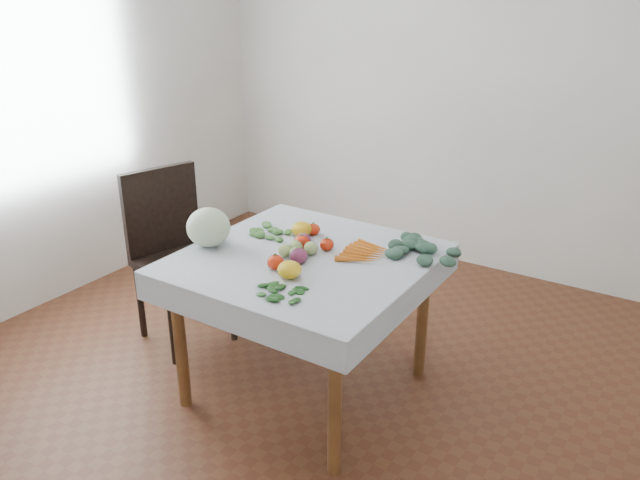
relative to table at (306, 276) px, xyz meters
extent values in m
plane|color=#5A321C|center=(0.00, 0.00, -0.65)|extent=(4.00, 4.00, 0.00)
cube|color=white|center=(0.00, 2.00, 0.70)|extent=(4.00, 0.04, 2.70)
cube|color=white|center=(-2.00, 0.00, 0.70)|extent=(0.04, 4.00, 2.70)
cube|color=brown|center=(0.00, 0.00, 0.08)|extent=(1.00, 1.00, 0.04)
cylinder|color=brown|center=(-0.44, -0.44, -0.30)|extent=(0.06, 0.06, 0.71)
cylinder|color=brown|center=(0.44, -0.44, -0.30)|extent=(0.06, 0.06, 0.71)
cylinder|color=brown|center=(-0.44, 0.44, -0.30)|extent=(0.06, 0.06, 0.71)
cylinder|color=brown|center=(0.44, 0.44, -0.30)|extent=(0.06, 0.06, 0.71)
cube|color=white|center=(0.00, 0.00, 0.10)|extent=(1.12, 1.12, 0.01)
cube|color=black|center=(-0.88, 0.04, -0.17)|extent=(0.57, 0.57, 0.04)
cube|color=black|center=(-1.08, 0.10, 0.11)|extent=(0.17, 0.45, 0.50)
cylinder|color=black|center=(-1.12, -0.09, -0.42)|extent=(0.04, 0.04, 0.47)
cylinder|color=black|center=(-0.75, -0.20, -0.42)|extent=(0.04, 0.04, 0.47)
cylinder|color=black|center=(-1.01, 0.28, -0.42)|extent=(0.04, 0.04, 0.47)
cylinder|color=black|center=(-0.64, 0.17, -0.42)|extent=(0.04, 0.04, 0.47)
ellipsoid|color=beige|center=(-0.48, -0.15, 0.20)|extent=(0.29, 0.29, 0.20)
ellipsoid|color=red|center=(-0.12, 0.25, 0.13)|extent=(0.08, 0.08, 0.06)
ellipsoid|color=red|center=(0.05, 0.12, 0.13)|extent=(0.09, 0.09, 0.06)
ellipsoid|color=red|center=(-0.07, 0.07, 0.14)|extent=(0.09, 0.09, 0.07)
ellipsoid|color=red|center=(-0.04, -0.19, 0.14)|extent=(0.09, 0.09, 0.07)
ellipsoid|color=gold|center=(-0.16, 0.21, 0.14)|extent=(0.13, 0.13, 0.08)
ellipsoid|color=gold|center=(0.07, -0.23, 0.14)|extent=(0.12, 0.12, 0.08)
ellipsoid|color=#58193C|center=(-0.07, 0.09, 0.14)|extent=(0.09, 0.09, 0.07)
ellipsoid|color=#58193C|center=(0.02, -0.08, 0.14)|extent=(0.11, 0.11, 0.07)
ellipsoid|color=#A5B86A|center=(-0.04, -0.02, 0.13)|extent=(0.06, 0.06, 0.05)
ellipsoid|color=#A5B86A|center=(-0.05, 0.00, 0.13)|extent=(0.06, 0.06, 0.05)
ellipsoid|color=#A5B86A|center=(-0.06, -0.04, 0.13)|extent=(0.06, 0.06, 0.05)
ellipsoid|color=#A5B86A|center=(-0.01, 0.00, 0.13)|extent=(0.06, 0.06, 0.05)
ellipsoid|color=#A5B86A|center=(-0.10, -0.01, 0.13)|extent=(0.06, 0.06, 0.05)
ellipsoid|color=#A5B86A|center=(-0.01, -0.05, 0.13)|extent=(0.06, 0.06, 0.05)
ellipsoid|color=#A5B86A|center=(-0.03, 0.04, 0.13)|extent=(0.06, 0.06, 0.05)
cone|color=orange|center=(0.25, 0.27, 0.12)|extent=(0.21, 0.05, 0.03)
cone|color=orange|center=(0.25, 0.23, 0.12)|extent=(0.20, 0.03, 0.03)
cone|color=orange|center=(0.25, 0.20, 0.12)|extent=(0.21, 0.04, 0.03)
cone|color=orange|center=(0.25, 0.17, 0.12)|extent=(0.21, 0.06, 0.03)
cone|color=orange|center=(0.25, 0.14, 0.12)|extent=(0.20, 0.08, 0.03)
cone|color=orange|center=(0.25, 0.10, 0.12)|extent=(0.20, 0.10, 0.03)
cone|color=orange|center=(0.25, 0.07, 0.12)|extent=(0.20, 0.11, 0.03)
ellipsoid|color=#365949|center=(0.50, 0.34, 0.12)|extent=(0.07, 0.07, 0.04)
ellipsoid|color=#365949|center=(0.45, 0.34, 0.12)|extent=(0.07, 0.07, 0.04)
ellipsoid|color=#365949|center=(0.49, 0.30, 0.12)|extent=(0.07, 0.07, 0.04)
ellipsoid|color=#365949|center=(0.49, 0.37, 0.12)|extent=(0.07, 0.07, 0.04)
ellipsoid|color=#365949|center=(0.42, 0.31, 0.12)|extent=(0.07, 0.07, 0.04)
ellipsoid|color=#365949|center=(0.55, 0.32, 0.12)|extent=(0.07, 0.07, 0.04)
ellipsoid|color=#365949|center=(0.43, 0.39, 0.12)|extent=(0.07, 0.07, 0.04)
ellipsoid|color=#365949|center=(0.46, 0.26, 0.12)|extent=(0.07, 0.07, 0.04)
ellipsoid|color=#365949|center=(0.55, 0.38, 0.12)|extent=(0.07, 0.07, 0.04)
ellipsoid|color=#365949|center=(0.37, 0.34, 0.12)|extent=(0.07, 0.07, 0.04)
ellipsoid|color=#365949|center=(0.56, 0.26, 0.12)|extent=(0.07, 0.07, 0.04)
ellipsoid|color=#365949|center=(0.48, 0.43, 0.12)|extent=(0.07, 0.07, 0.04)
ellipsoid|color=#365949|center=(0.39, 0.25, 0.12)|extent=(0.07, 0.07, 0.04)
ellipsoid|color=#365949|center=(0.62, 0.34, 0.12)|extent=(0.07, 0.07, 0.04)
ellipsoid|color=#365949|center=(0.35, 0.41, 0.12)|extent=(0.07, 0.07, 0.04)
ellipsoid|color=#365949|center=(0.51, 0.20, 0.12)|extent=(0.07, 0.07, 0.04)
ellipsoid|color=#1C4E18|center=(0.15, -0.37, 0.11)|extent=(0.06, 0.04, 0.01)
ellipsoid|color=#1C4E18|center=(0.11, -0.35, 0.11)|extent=(0.06, 0.04, 0.01)
ellipsoid|color=#1C4E18|center=(0.13, -0.39, 0.11)|extent=(0.06, 0.04, 0.01)
ellipsoid|color=#1C4E18|center=(0.16, -0.34, 0.11)|extent=(0.06, 0.04, 0.01)
ellipsoid|color=#1C4E18|center=(0.08, -0.37, 0.11)|extent=(0.06, 0.04, 0.01)
ellipsoid|color=#1C4E18|center=(0.18, -0.39, 0.11)|extent=(0.06, 0.04, 0.01)
ellipsoid|color=#1C4E18|center=(0.12, -0.31, 0.11)|extent=(0.06, 0.04, 0.01)
ellipsoid|color=#1C4E18|center=(0.09, -0.42, 0.11)|extent=(0.06, 0.04, 0.01)
ellipsoid|color=#1C4E18|center=(0.21, -0.34, 0.11)|extent=(0.06, 0.04, 0.01)
ellipsoid|color=#1C4E18|center=(0.05, -0.33, 0.11)|extent=(0.06, 0.04, 0.01)
ellipsoid|color=#1C4E18|center=(0.17, -0.44, 0.11)|extent=(0.06, 0.04, 0.01)
ellipsoid|color=#1C4E18|center=(0.17, -0.28, 0.11)|extent=(0.06, 0.04, 0.01)
ellipsoid|color=#1C4E18|center=(0.03, -0.41, 0.11)|extent=(0.06, 0.04, 0.01)
ellipsoid|color=#1C4E18|center=(0.25, -0.39, 0.11)|extent=(0.06, 0.04, 0.01)
ellipsoid|color=#50863D|center=(-0.29, 0.15, 0.11)|extent=(0.05, 0.05, 0.02)
ellipsoid|color=#50863D|center=(-0.32, 0.17, 0.11)|extent=(0.05, 0.05, 0.02)
ellipsoid|color=#50863D|center=(-0.31, 0.13, 0.11)|extent=(0.05, 0.05, 0.02)
ellipsoid|color=#50863D|center=(-0.28, 0.18, 0.11)|extent=(0.05, 0.05, 0.02)
ellipsoid|color=#50863D|center=(-0.35, 0.15, 0.11)|extent=(0.05, 0.05, 0.02)
ellipsoid|color=#50863D|center=(-0.26, 0.13, 0.11)|extent=(0.05, 0.05, 0.02)
ellipsoid|color=#50863D|center=(-0.31, 0.20, 0.11)|extent=(0.05, 0.05, 0.02)
ellipsoid|color=#50863D|center=(-0.34, 0.11, 0.11)|extent=(0.05, 0.05, 0.02)
ellipsoid|color=#50863D|center=(-0.23, 0.17, 0.11)|extent=(0.05, 0.05, 0.02)
ellipsoid|color=#50863D|center=(-0.38, 0.19, 0.11)|extent=(0.05, 0.05, 0.02)
ellipsoid|color=#50863D|center=(-0.28, 0.09, 0.11)|extent=(0.05, 0.05, 0.02)
ellipsoid|color=#50863D|center=(-0.27, 0.23, 0.11)|extent=(0.05, 0.05, 0.02)
ellipsoid|color=#50863D|center=(-0.40, 0.12, 0.11)|extent=(0.05, 0.05, 0.02)
camera|label=1|loc=(1.54, -2.26, 1.31)|focal=35.00mm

